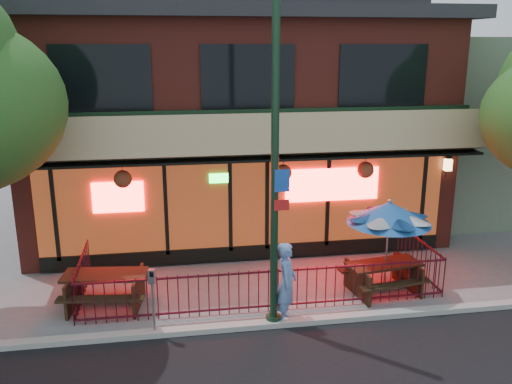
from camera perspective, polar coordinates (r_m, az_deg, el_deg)
ground at (r=12.31m, az=1.47°, el=-12.80°), size 80.00×80.00×0.00m
curb at (r=11.85m, az=1.93°, el=-13.66°), size 80.00×0.25×0.12m
restaurant_building at (r=17.97m, az=-2.71°, el=9.95°), size 12.96×9.49×8.05m
neighbor_building at (r=21.61m, az=21.75°, el=6.79°), size 6.00×7.00×6.00m
patio_fence at (r=12.47m, az=1.06°, el=-9.17°), size 8.44×2.62×1.00m
street_light at (r=10.79m, az=1.99°, el=1.09°), size 0.43×0.32×7.00m
picnic_table_left at (r=12.91m, az=-15.52°, el=-9.39°), size 2.03×1.65×0.80m
picnic_table_right at (r=13.48m, az=13.24°, el=-8.29°), size 1.94×1.60×0.76m
patio_umbrella at (r=13.20m, az=13.84°, el=-2.13°), size 1.99×1.99×2.28m
pedestrian at (r=11.65m, az=3.24°, el=-9.55°), size 0.61×0.76×1.81m
parking_meter_near at (r=11.27m, az=-10.83°, el=-10.22°), size 0.16×0.15×1.47m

